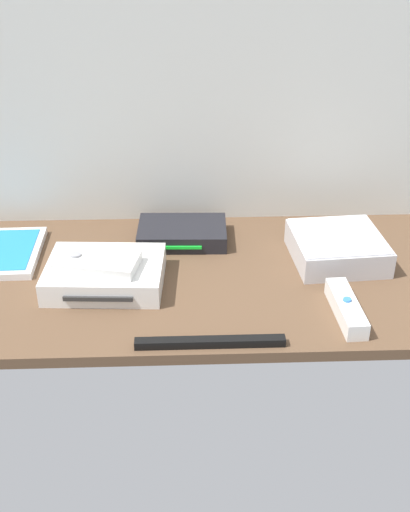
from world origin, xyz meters
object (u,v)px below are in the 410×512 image
Objects in this scene: game_console at (105,274)px; remote_classic_pad at (97,262)px; network_router at (182,233)px; game_case at (5,253)px; sensor_bar at (213,342)px; remote_wand at (346,308)px; mini_computer at (337,247)px.

remote_classic_pad is (-1.03, -1.23, 3.21)cm from game_console.
game_case is at bearing -169.77° from network_router.
network_router is at bearing 60.97° from remote_classic_pad.
game_case is at bearing 159.65° from remote_classic_pad.
remote_wand is at bearing 17.93° from sensor_bar.
game_case is at bearing 176.80° from mini_computer.
network_router is at bearing 7.32° from game_case.
mini_computer is at bearing 13.02° from game_console.
game_case is (-20.99, 11.24, -1.44)cm from game_console.
mini_computer reaches higher than network_router.
game_case is at bearing 142.53° from sensor_bar.
network_router is (14.16, 16.44, -0.50)cm from game_console.
game_console reaches higher than remote_wand.
remote_classic_pad reaches higher than game_case.
network_router is 1.17× the size of remote_classic_pad.
remote_classic_pad is (-15.19, -17.67, 3.71)cm from network_router.
remote_wand is (27.61, -27.94, -0.19)cm from network_router.
network_router is 0.77× the size of sensor_bar.
game_case is 0.80× the size of sensor_bar.
mini_computer reaches higher than sensor_bar.
mini_computer is at bearing 22.66° from remote_classic_pad.
mini_computer is 65.42cm from game_case.
mini_computer is (44.31, 7.59, 0.44)cm from game_console.
game_case is 1.22× the size of remote_classic_pad.
game_case is 66.76cm from remote_wand.
remote_classic_pad is at bearing 163.74° from remote_wand.
network_router is 1.23× the size of remote_wand.
mini_computer is 19.29cm from remote_wand.
mini_computer is at bearing -14.55° from network_router.
remote_classic_pad is at bearing -33.09° from game_case.
remote_classic_pad reaches higher than sensor_bar.
network_router is (-30.15, 8.85, -0.94)cm from mini_computer.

